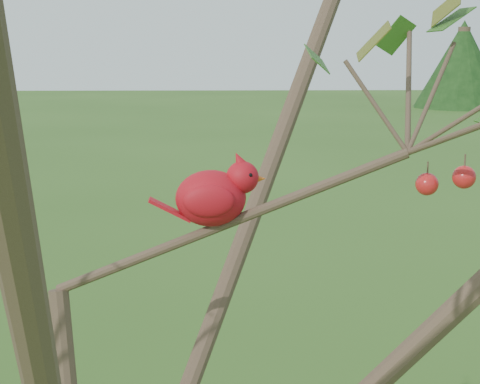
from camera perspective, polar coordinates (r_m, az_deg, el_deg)
The scene contains 3 objects.
crabapple_tree at distance 1.17m, azimuth -11.98°, elevation -1.43°, with size 2.35×2.05×2.95m.
cardinal at distance 1.25m, azimuth -1.97°, elevation -0.25°, with size 0.20×0.11×0.14m.
distant_trees at distance 25.81m, azimuth -1.55°, elevation 9.21°, with size 44.89×10.02×3.40m.
Camera 1 is at (0.24, -1.15, 2.37)m, focal length 55.00 mm.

